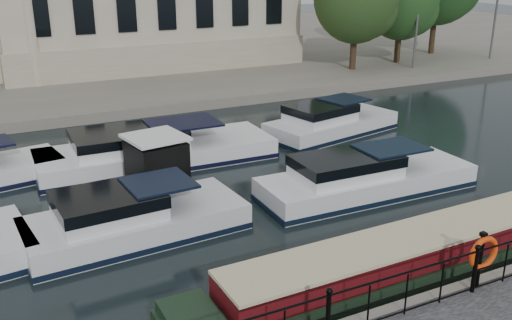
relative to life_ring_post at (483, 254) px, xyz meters
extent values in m
plane|color=black|center=(-4.29, 2.17, -1.42)|extent=(160.00, 160.00, 0.00)
cube|color=#6B665B|center=(-4.29, 41.17, -1.15)|extent=(120.00, 42.00, 0.55)
cylinder|color=black|center=(-4.29, -0.08, -0.32)|extent=(0.10, 0.10, 1.10)
sphere|color=black|center=(-4.29, -0.08, 0.28)|extent=(0.14, 0.14, 0.14)
cylinder|color=black|center=(-0.29, -0.08, -0.32)|extent=(0.10, 0.10, 1.10)
sphere|color=black|center=(-0.29, -0.08, 0.28)|extent=(0.14, 0.14, 0.14)
cylinder|color=black|center=(-4.29, -0.08, 0.18)|extent=(24.00, 0.05, 0.05)
cylinder|color=black|center=(-4.29, -0.08, -0.32)|extent=(24.00, 0.04, 0.04)
cube|color=#9E937F|center=(1.71, 35.17, 0.13)|extent=(20.30, 14.30, 2.00)
cylinder|color=#ADA38C|center=(-6.57, 28.33, 4.03)|extent=(0.70, 0.70, 9.80)
cylinder|color=#59595B|center=(17.71, 22.67, 3.13)|extent=(0.16, 0.16, 8.00)
cylinder|color=#59595B|center=(25.71, 23.17, 3.13)|extent=(0.16, 0.16, 8.00)
cylinder|color=black|center=(0.00, 0.07, -0.20)|extent=(0.11, 0.11, 1.35)
cube|color=black|center=(0.00, 0.07, 0.48)|extent=(0.14, 0.14, 0.09)
torus|color=#E83E0C|center=(0.00, -0.01, 0.03)|extent=(0.86, 0.14, 0.86)
cube|color=black|center=(-0.32, 1.83, -1.32)|extent=(13.74, 2.11, 0.82)
cube|color=#500B10|center=(-0.32, 1.83, -0.67)|extent=(11.00, 1.78, 0.64)
cube|color=beige|center=(-0.32, 1.83, -0.27)|extent=(11.00, 1.83, 0.09)
cube|color=#6B665B|center=(-4.67, 10.19, -1.37)|extent=(2.91, 2.55, 0.22)
cube|color=black|center=(-4.67, 10.19, -0.32)|extent=(1.99, 1.99, 1.55)
cube|color=white|center=(-4.67, 10.19, 0.63)|extent=(2.18, 2.18, 0.10)
cube|color=silver|center=(-6.25, 7.25, -1.22)|extent=(6.60, 3.09, 1.20)
cube|color=black|center=(-6.25, 7.25, -1.30)|extent=(6.66, 3.12, 0.18)
cube|color=silver|center=(-7.02, 7.20, -0.37)|extent=(3.03, 2.38, 0.90)
cube|color=black|center=(-5.48, 7.30, 0.13)|extent=(2.05, 1.99, 0.08)
cube|color=white|center=(1.94, 6.87, -1.22)|extent=(7.92, 2.57, 1.20)
cube|color=black|center=(1.94, 6.87, -1.30)|extent=(8.00, 2.59, 0.18)
cube|color=white|center=(1.00, 6.88, -0.37)|extent=(3.58, 2.06, 0.90)
cube|color=black|center=(2.89, 6.85, 0.13)|extent=(2.39, 1.75, 0.08)
cube|color=white|center=(-3.76, 13.18, -1.22)|extent=(9.44, 3.27, 1.20)
cube|color=black|center=(-3.76, 13.18, -1.30)|extent=(9.53, 3.30, 0.18)
cube|color=white|center=(-4.88, 13.20, -0.37)|extent=(4.27, 2.61, 0.90)
cube|color=black|center=(-2.63, 13.16, 0.13)|extent=(2.86, 2.22, 0.08)
cube|color=silver|center=(4.81, 13.45, -1.22)|extent=(6.88, 3.89, 1.20)
cube|color=black|center=(4.81, 13.45, -1.30)|extent=(6.95, 3.93, 0.18)
cube|color=silver|center=(4.04, 13.29, -0.37)|extent=(3.30, 2.69, 0.90)
cube|color=black|center=(5.57, 13.61, 0.13)|extent=(2.28, 2.18, 0.08)
cylinder|color=black|center=(13.67, 24.26, 0.44)|extent=(0.44, 0.44, 2.64)
sphere|color=#1F3B12|center=(14.27, 23.86, 3.27)|extent=(4.22, 4.22, 4.22)
cylinder|color=black|center=(18.21, 25.05, 0.34)|extent=(0.44, 0.44, 2.43)
sphere|color=#183E13|center=(18.81, 24.65, 2.95)|extent=(3.89, 3.89, 3.89)
cylinder|color=black|center=(23.45, 27.15, 0.79)|extent=(0.44, 0.44, 3.32)
camera|label=1|loc=(-9.89, -8.10, 6.46)|focal=40.00mm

